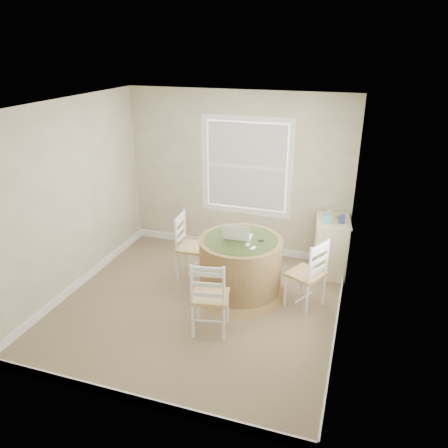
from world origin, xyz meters
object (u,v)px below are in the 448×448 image
(round_table, at_px, (240,264))
(chair_left, at_px, (192,247))
(chair_near, at_px, (210,296))
(corner_chest, at_px, (331,246))
(chair_right, at_px, (306,274))
(laptop, at_px, (238,236))

(round_table, bearing_deg, chair_left, 174.43)
(chair_near, bearing_deg, corner_chest, -133.26)
(chair_left, xyz_separation_m, chair_right, (1.70, -0.28, 0.00))
(chair_right, bearing_deg, round_table, -65.86)
(chair_left, bearing_deg, round_table, -109.22)
(round_table, xyz_separation_m, chair_right, (0.89, -0.05, 0.03))
(chair_left, relative_size, corner_chest, 1.10)
(chair_right, bearing_deg, chair_near, -20.77)
(chair_left, xyz_separation_m, chair_near, (0.70, -1.17, 0.00))
(round_table, xyz_separation_m, corner_chest, (1.12, 0.97, -0.01))
(chair_near, relative_size, chair_right, 1.00)
(round_table, distance_m, chair_left, 0.84)
(round_table, height_order, chair_right, chair_right)
(chair_right, bearing_deg, chair_left, -72.06)
(chair_near, distance_m, corner_chest, 2.26)
(laptop, distance_m, corner_chest, 1.55)
(round_table, xyz_separation_m, laptop, (-0.05, 0.03, 0.40))
(chair_left, height_order, corner_chest, chair_left)
(chair_near, height_order, chair_right, same)
(chair_near, bearing_deg, round_table, -106.80)
(chair_near, xyz_separation_m, laptop, (0.05, 0.97, 0.37))
(chair_left, bearing_deg, chair_near, -152.15)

